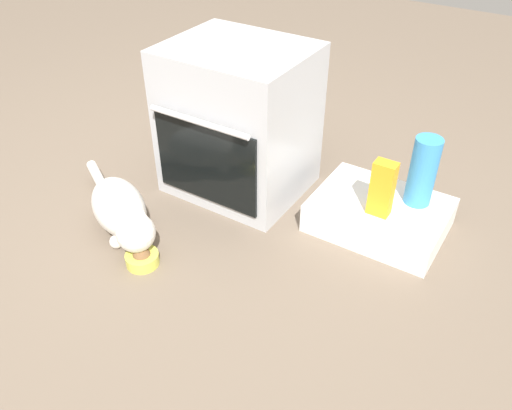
# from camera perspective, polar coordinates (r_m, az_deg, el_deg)

# --- Properties ---
(ground) EXTENTS (8.00, 8.00, 0.00)m
(ground) POSITION_cam_1_polar(r_m,az_deg,el_deg) (2.28, -9.17, -3.08)
(ground) COLOR #6B5B4C
(oven) EXTENTS (0.60, 0.55, 0.68)m
(oven) POSITION_cam_1_polar(r_m,az_deg,el_deg) (2.38, -1.90, 9.06)
(oven) COLOR #B7BABF
(oven) RESTS_ON ground
(pantry_cabinet) EXTENTS (0.55, 0.41, 0.13)m
(pantry_cabinet) POSITION_cam_1_polar(r_m,az_deg,el_deg) (2.31, 13.23, -1.04)
(pantry_cabinet) COLOR white
(pantry_cabinet) RESTS_ON ground
(food_bowl) EXTENTS (0.13, 0.13, 0.08)m
(food_bowl) POSITION_cam_1_polar(r_m,az_deg,el_deg) (2.14, -12.27, -5.64)
(food_bowl) COLOR #D1D14C
(food_bowl) RESTS_ON ground
(cat) EXTENTS (0.68, 0.41, 0.23)m
(cat) POSITION_cam_1_polar(r_m,az_deg,el_deg) (2.25, -14.40, -0.66)
(cat) COLOR silver
(cat) RESTS_ON ground
(juice_carton) EXTENTS (0.09, 0.06, 0.24)m
(juice_carton) POSITION_cam_1_polar(r_m,az_deg,el_deg) (2.14, 13.54, 1.74)
(juice_carton) COLOR orange
(juice_carton) RESTS_ON pantry_cabinet
(water_bottle) EXTENTS (0.11, 0.11, 0.30)m
(water_bottle) POSITION_cam_1_polar(r_m,az_deg,el_deg) (2.23, 17.67, 3.48)
(water_bottle) COLOR #388CD1
(water_bottle) RESTS_ON pantry_cabinet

